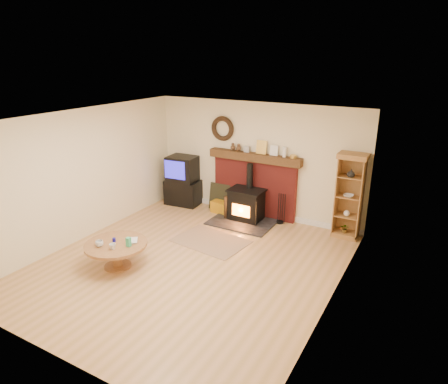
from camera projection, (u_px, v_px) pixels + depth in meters
The scene contains 11 objects.
ground at pixel (190, 264), 7.19m from camera, with size 5.50×5.50×0.00m, color #B1844A.
room_shell at pixel (189, 171), 6.71m from camera, with size 5.02×5.52×2.61m.
chimney_breast at pixel (254, 182), 9.12m from camera, with size 2.20×0.22×1.78m.
wood_stove at pixel (246, 206), 8.95m from camera, with size 1.40×1.00×1.28m.
area_rug at pixel (211, 241), 8.04m from camera, with size 1.42×0.98×0.01m, color brown.
tv_unit at pixel (183, 181), 9.88m from camera, with size 0.88×0.65×1.22m.
curio_cabinet at pixel (349, 196), 7.99m from camera, with size 0.57×0.41×1.76m.
firelog_box at pixel (221, 207), 9.45m from camera, with size 0.44×0.27×0.27m, color gold.
leaning_painting at pixel (220, 197), 9.57m from camera, with size 0.54×0.03×0.65m, color black.
fire_tools at pixel (280, 217), 8.85m from camera, with size 0.19×0.16×0.70m.
coffee_table at pixel (116, 248), 6.96m from camera, with size 1.08×1.08×0.62m.
Camera 1 is at (3.65, -5.24, 3.59)m, focal length 32.00 mm.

